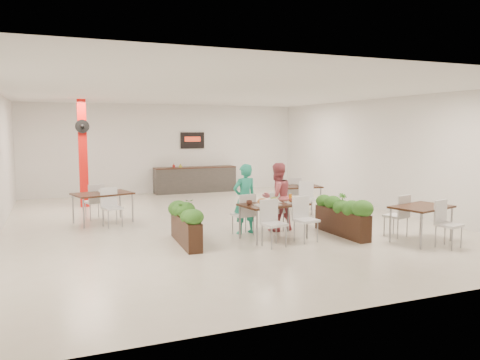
% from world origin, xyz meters
% --- Properties ---
extents(ground, '(12.00, 12.00, 0.00)m').
position_xyz_m(ground, '(0.00, 0.00, 0.00)').
color(ground, beige).
rests_on(ground, ground).
extents(room_shell, '(10.10, 12.10, 3.22)m').
position_xyz_m(room_shell, '(0.00, 0.00, 2.01)').
color(room_shell, white).
rests_on(room_shell, ground).
extents(red_column, '(0.40, 0.41, 3.20)m').
position_xyz_m(red_column, '(-3.00, 3.79, 1.64)').
color(red_column, red).
rests_on(red_column, ground).
extents(service_counter, '(3.00, 0.64, 2.20)m').
position_xyz_m(service_counter, '(1.00, 5.65, 0.49)').
color(service_counter, '#322F2C').
rests_on(service_counter, ground).
extents(main_table, '(1.50, 1.79, 0.92)m').
position_xyz_m(main_table, '(0.49, -2.00, 0.64)').
color(main_table, black).
rests_on(main_table, ground).
extents(diner_man, '(0.62, 0.46, 1.56)m').
position_xyz_m(diner_man, '(0.10, -1.35, 0.78)').
color(diner_man, teal).
rests_on(diner_man, ground).
extents(diner_woman, '(0.84, 0.70, 1.56)m').
position_xyz_m(diner_woman, '(0.90, -1.35, 0.78)').
color(diner_woman, '#D25D6A').
rests_on(diner_woman, ground).
extents(planter_left, '(0.46, 1.78, 0.93)m').
position_xyz_m(planter_left, '(-1.38, -1.80, 0.49)').
color(planter_left, black).
rests_on(planter_left, ground).
extents(planter_right, '(0.45, 1.79, 0.93)m').
position_xyz_m(planter_right, '(2.02, -2.29, 0.49)').
color(planter_right, black).
rests_on(planter_right, ground).
extents(side_table_a, '(1.54, 1.67, 0.92)m').
position_xyz_m(side_table_a, '(-2.72, 1.07, 0.64)').
color(side_table_a, black).
rests_on(side_table_a, ground).
extents(side_table_b, '(1.16, 1.66, 0.92)m').
position_xyz_m(side_table_b, '(2.54, 0.52, 0.62)').
color(side_table_b, black).
rests_on(side_table_b, ground).
extents(side_table_c, '(1.40, 1.67, 0.92)m').
position_xyz_m(side_table_c, '(3.19, -3.42, 0.63)').
color(side_table_c, black).
rests_on(side_table_c, ground).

